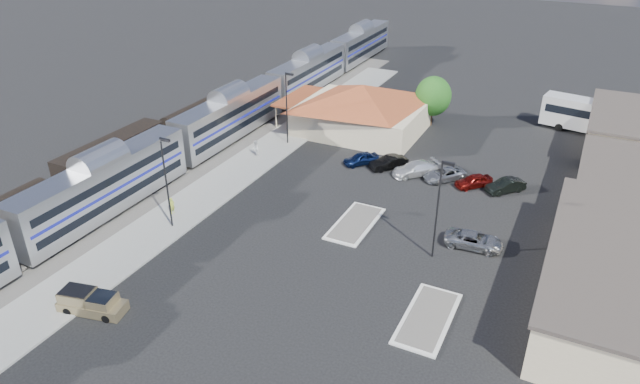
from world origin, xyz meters
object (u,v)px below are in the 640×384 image
at_px(coach_bus, 597,116).
at_px(pickup_truck, 92,303).
at_px(suv, 474,240).
at_px(station_depot, 362,108).

bearing_deg(coach_bus, pickup_truck, 159.75).
relative_size(suv, coach_bus, 0.37).
xyz_separation_m(pickup_truck, coach_bus, (31.22, 54.13, 1.65)).
height_order(pickup_truck, coach_bus, coach_bus).
xyz_separation_m(pickup_truck, suv, (23.31, 21.13, -0.11)).
bearing_deg(suv, station_depot, 38.33).
height_order(station_depot, suv, station_depot).
distance_m(station_depot, coach_bus, 29.82).
bearing_deg(pickup_truck, coach_bus, -41.97).
distance_m(station_depot, suv, 28.67).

